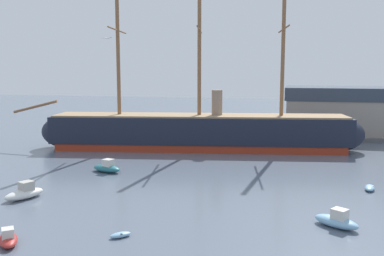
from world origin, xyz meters
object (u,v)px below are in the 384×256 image
(motorboat_foreground_left, at_px, (8,238))
(dinghy_alongside_stern, at_px, (370,188))
(dinghy_distant_centre, at_px, (233,143))
(dinghy_near_centre, at_px, (120,235))
(motorboat_mid_right, at_px, (337,221))
(dockside_warehouse_right, at_px, (381,112))
(motorboat_far_left, at_px, (84,144))
(motorboat_alongside_bow, at_px, (107,168))
(seagull_in_flight, at_px, (107,38))
(motorboat_mid_left, at_px, (25,193))
(tall_ship, at_px, (199,131))

(motorboat_foreground_left, xyz_separation_m, dinghy_alongside_stern, (31.16, 24.15, -0.20))
(dinghy_distant_centre, bearing_deg, dinghy_near_centre, -92.85)
(motorboat_mid_right, relative_size, dockside_warehouse_right, 0.10)
(motorboat_far_left, bearing_deg, dinghy_distant_centre, 21.45)
(motorboat_alongside_bow, bearing_deg, dinghy_near_centre, -62.12)
(seagull_in_flight, bearing_deg, dinghy_alongside_stern, 25.36)
(motorboat_foreground_left, height_order, dinghy_distant_centre, motorboat_foreground_left)
(motorboat_alongside_bow, bearing_deg, dinghy_alongside_stern, -1.33)
(motorboat_foreground_left, height_order, motorboat_mid_right, motorboat_mid_right)
(dinghy_near_centre, xyz_separation_m, dinghy_alongside_stern, (22.88, 20.54, 0.08))
(motorboat_mid_left, distance_m, dockside_warehouse_right, 74.06)
(motorboat_foreground_left, height_order, motorboat_far_left, motorboat_far_left)
(dinghy_distant_centre, bearing_deg, seagull_in_flight, -99.49)
(motorboat_alongside_bow, relative_size, dockside_warehouse_right, 0.11)
(tall_ship, distance_m, seagull_in_flight, 36.51)
(seagull_in_flight, bearing_deg, tall_ship, 87.24)
(tall_ship, distance_m, dinghy_distant_centre, 8.93)
(motorboat_foreground_left, height_order, motorboat_alongside_bow, motorboat_alongside_bow)
(dinghy_alongside_stern, relative_size, motorboat_far_left, 0.53)
(dinghy_near_centre, xyz_separation_m, dinghy_distant_centre, (2.39, 48.02, 0.12))
(dockside_warehouse_right, bearing_deg, dinghy_distant_centre, -149.30)
(motorboat_far_left, bearing_deg, tall_ship, 9.65)
(motorboat_mid_left, distance_m, motorboat_alongside_bow, 14.07)
(dockside_warehouse_right, bearing_deg, dinghy_alongside_stern, -100.94)
(dockside_warehouse_right, bearing_deg, seagull_in_flight, -121.89)
(dinghy_distant_centre, distance_m, seagull_in_flight, 44.30)
(motorboat_foreground_left, distance_m, dinghy_distant_centre, 52.72)
(seagull_in_flight, bearing_deg, dinghy_near_centre, -60.29)
(motorboat_foreground_left, distance_m, dinghy_alongside_stern, 39.43)
(tall_ship, distance_m, motorboat_mid_right, 40.25)
(motorboat_mid_left, distance_m, dinghy_alongside_stern, 39.78)
(motorboat_far_left, height_order, dockside_warehouse_right, dockside_warehouse_right)
(tall_ship, bearing_deg, motorboat_mid_right, -58.81)
(dinghy_near_centre, relative_size, motorboat_far_left, 0.38)
(motorboat_far_left, bearing_deg, motorboat_mid_right, -36.39)
(motorboat_mid_right, xyz_separation_m, motorboat_far_left, (-41.77, 30.79, 0.07))
(motorboat_foreground_left, bearing_deg, motorboat_far_left, 110.44)
(dinghy_alongside_stern, bearing_deg, motorboat_mid_right, -109.51)
(tall_ship, bearing_deg, motorboat_foreground_left, -97.05)
(dockside_warehouse_right, xyz_separation_m, seagull_in_flight, (-35.89, -57.69, 12.02))
(tall_ship, height_order, seagull_in_flight, tall_ship)
(dinghy_alongside_stern, xyz_separation_m, dinghy_distant_centre, (-20.49, 27.47, 0.04))
(motorboat_far_left, xyz_separation_m, dockside_warehouse_right, (55.24, 27.56, 4.56))
(dinghy_distant_centre, relative_size, seagull_in_flight, 2.34)
(motorboat_foreground_left, bearing_deg, motorboat_alongside_bow, 96.87)
(motorboat_foreground_left, bearing_deg, motorboat_mid_right, 21.87)
(motorboat_mid_right, relative_size, dinghy_alongside_stern, 1.68)
(motorboat_mid_left, relative_size, motorboat_far_left, 0.97)
(motorboat_foreground_left, height_order, dockside_warehouse_right, dockside_warehouse_right)
(motorboat_alongside_bow, bearing_deg, motorboat_mid_left, -104.31)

